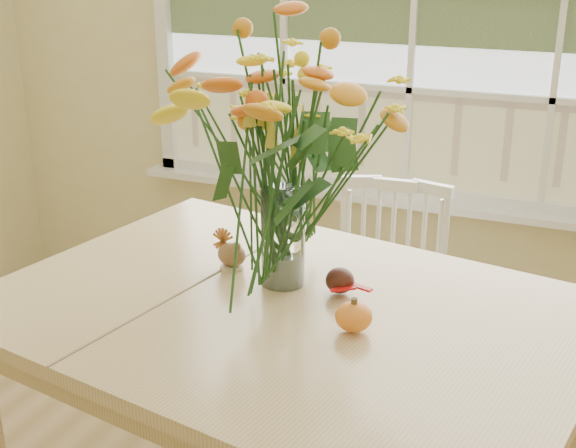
% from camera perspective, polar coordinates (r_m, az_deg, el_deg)
% --- Properties ---
extents(wall_back, '(4.00, 0.02, 2.70)m').
position_cam_1_polar(wall_back, '(3.18, 9.37, 13.42)').
color(wall_back, beige).
rests_on(wall_back, floor).
extents(dining_table, '(1.71, 1.36, 0.82)m').
position_cam_1_polar(dining_table, '(2.07, -0.22, -8.32)').
color(dining_table, tan).
rests_on(dining_table, floor).
extents(windsor_chair, '(0.44, 0.42, 0.89)m').
position_cam_1_polar(windsor_chair, '(2.85, 7.23, -5.13)').
color(windsor_chair, white).
rests_on(windsor_chair, floor).
extents(flower_vase, '(0.57, 0.57, 0.68)m').
position_cam_1_polar(flower_vase, '(2.01, -0.39, 6.20)').
color(flower_vase, white).
rests_on(flower_vase, dining_table).
extents(pumpkin, '(0.09, 0.09, 0.07)m').
position_cam_1_polar(pumpkin, '(1.89, 4.88, -6.96)').
color(pumpkin, orange).
rests_on(pumpkin, dining_table).
extents(turkey_figurine, '(0.09, 0.07, 0.11)m').
position_cam_1_polar(turkey_figurine, '(2.23, -4.20, -2.29)').
color(turkey_figurine, '#CCB78C').
rests_on(turkey_figurine, dining_table).
extents(dark_gourd, '(0.12, 0.08, 0.07)m').
position_cam_1_polar(dark_gourd, '(2.08, 3.86, -4.29)').
color(dark_gourd, '#38160F').
rests_on(dark_gourd, dining_table).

